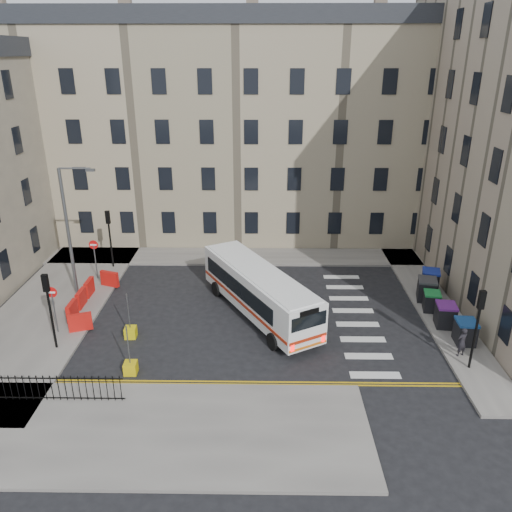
{
  "coord_description": "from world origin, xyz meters",
  "views": [
    {
      "loc": [
        -1.4,
        -25.88,
        14.23
      ],
      "look_at": [
        -1.78,
        1.59,
        3.0
      ],
      "focal_mm": 35.0,
      "sensor_mm": 36.0,
      "label": 1
    }
  ],
  "objects_px": {
    "wheelie_bin_c": "(431,301)",
    "bollard_yellow": "(131,332)",
    "bollard_chevron": "(131,368)",
    "streetlamp": "(68,232)",
    "bus": "(259,290)",
    "wheelie_bin_b": "(445,315)",
    "wheelie_bin_e": "(430,280)",
    "wheelie_bin_d": "(427,289)",
    "wheelie_bin_a": "(465,332)",
    "pedestrian": "(462,342)"
  },
  "relations": [
    {
      "from": "wheelie_bin_a",
      "to": "pedestrian",
      "type": "bearing_deg",
      "value": -114.22
    },
    {
      "from": "wheelie_bin_a",
      "to": "wheelie_bin_d",
      "type": "relative_size",
      "value": 0.87
    },
    {
      "from": "bollard_yellow",
      "to": "wheelie_bin_b",
      "type": "bearing_deg",
      "value": 4.06
    },
    {
      "from": "streetlamp",
      "to": "wheelie_bin_e",
      "type": "height_order",
      "value": "streetlamp"
    },
    {
      "from": "bus",
      "to": "bollard_yellow",
      "type": "relative_size",
      "value": 16.62
    },
    {
      "from": "wheelie_bin_d",
      "to": "pedestrian",
      "type": "distance_m",
      "value": 6.1
    },
    {
      "from": "bollard_chevron",
      "to": "streetlamp",
      "type": "bearing_deg",
      "value": 123.74
    },
    {
      "from": "wheelie_bin_a",
      "to": "pedestrian",
      "type": "relative_size",
      "value": 0.83
    },
    {
      "from": "bollard_chevron",
      "to": "bollard_yellow",
      "type": "bearing_deg",
      "value": 103.95
    },
    {
      "from": "bus",
      "to": "wheelie_bin_c",
      "type": "distance_m",
      "value": 10.17
    },
    {
      "from": "wheelie_bin_a",
      "to": "wheelie_bin_b",
      "type": "bearing_deg",
      "value": 107.9
    },
    {
      "from": "streetlamp",
      "to": "wheelie_bin_e",
      "type": "bearing_deg",
      "value": 2.51
    },
    {
      "from": "wheelie_bin_d",
      "to": "wheelie_bin_e",
      "type": "height_order",
      "value": "wheelie_bin_d"
    },
    {
      "from": "pedestrian",
      "to": "bollard_chevron",
      "type": "bearing_deg",
      "value": -17.66
    },
    {
      "from": "wheelie_bin_c",
      "to": "wheelie_bin_e",
      "type": "relative_size",
      "value": 0.83
    },
    {
      "from": "wheelie_bin_e",
      "to": "bollard_chevron",
      "type": "distance_m",
      "value": 19.17
    },
    {
      "from": "wheelie_bin_a",
      "to": "wheelie_bin_c",
      "type": "relative_size",
      "value": 1.06
    },
    {
      "from": "wheelie_bin_e",
      "to": "bollard_yellow",
      "type": "relative_size",
      "value": 2.43
    },
    {
      "from": "wheelie_bin_c",
      "to": "bollard_yellow",
      "type": "bearing_deg",
      "value": -158.7
    },
    {
      "from": "streetlamp",
      "to": "bollard_chevron",
      "type": "xyz_separation_m",
      "value": [
        5.34,
        -8.0,
        -4.04
      ]
    },
    {
      "from": "wheelie_bin_e",
      "to": "bollard_yellow",
      "type": "height_order",
      "value": "wheelie_bin_e"
    },
    {
      "from": "bus",
      "to": "pedestrian",
      "type": "bearing_deg",
      "value": -52.7
    },
    {
      "from": "wheelie_bin_b",
      "to": "wheelie_bin_a",
      "type": "bearing_deg",
      "value": -68.19
    },
    {
      "from": "wheelie_bin_c",
      "to": "bollard_chevron",
      "type": "xyz_separation_m",
      "value": [
        -16.18,
        -6.26,
        -0.43
      ]
    },
    {
      "from": "wheelie_bin_b",
      "to": "wheelie_bin_c",
      "type": "bearing_deg",
      "value": 103.75
    },
    {
      "from": "wheelie_bin_a",
      "to": "wheelie_bin_e",
      "type": "height_order",
      "value": "wheelie_bin_e"
    },
    {
      "from": "pedestrian",
      "to": "wheelie_bin_d",
      "type": "bearing_deg",
      "value": -114.0
    },
    {
      "from": "bus",
      "to": "pedestrian",
      "type": "distance_m",
      "value": 11.06
    },
    {
      "from": "wheelie_bin_b",
      "to": "wheelie_bin_e",
      "type": "bearing_deg",
      "value": 90.44
    },
    {
      "from": "wheelie_bin_d",
      "to": "wheelie_bin_b",
      "type": "bearing_deg",
      "value": -75.46
    },
    {
      "from": "wheelie_bin_a",
      "to": "pedestrian",
      "type": "height_order",
      "value": "pedestrian"
    },
    {
      "from": "bus",
      "to": "pedestrian",
      "type": "relative_size",
      "value": 6.45
    },
    {
      "from": "wheelie_bin_c",
      "to": "wheelie_bin_d",
      "type": "relative_size",
      "value": 0.82
    },
    {
      "from": "wheelie_bin_a",
      "to": "wheelie_bin_e",
      "type": "bearing_deg",
      "value": 92.55
    },
    {
      "from": "wheelie_bin_e",
      "to": "bollard_yellow",
      "type": "distance_m",
      "value": 18.64
    },
    {
      "from": "wheelie_bin_d",
      "to": "streetlamp",
      "type": "bearing_deg",
      "value": -168.08
    },
    {
      "from": "bus",
      "to": "bollard_yellow",
      "type": "bearing_deg",
      "value": 171.57
    },
    {
      "from": "wheelie_bin_a",
      "to": "bollard_yellow",
      "type": "height_order",
      "value": "wheelie_bin_a"
    },
    {
      "from": "wheelie_bin_a",
      "to": "bollard_yellow",
      "type": "bearing_deg",
      "value": -178.17
    },
    {
      "from": "wheelie_bin_e",
      "to": "wheelie_bin_d",
      "type": "bearing_deg",
      "value": -99.93
    },
    {
      "from": "wheelie_bin_e",
      "to": "wheelie_bin_c",
      "type": "bearing_deg",
      "value": -90.04
    },
    {
      "from": "wheelie_bin_a",
      "to": "bollard_yellow",
      "type": "relative_size",
      "value": 2.13
    },
    {
      "from": "bus",
      "to": "wheelie_bin_e",
      "type": "height_order",
      "value": "bus"
    },
    {
      "from": "wheelie_bin_a",
      "to": "wheelie_bin_b",
      "type": "height_order",
      "value": "wheelie_bin_b"
    },
    {
      "from": "bus",
      "to": "wheelie_bin_b",
      "type": "relative_size",
      "value": 7.59
    },
    {
      "from": "wheelie_bin_e",
      "to": "bollard_chevron",
      "type": "bearing_deg",
      "value": -136.68
    },
    {
      "from": "pedestrian",
      "to": "bollard_yellow",
      "type": "bearing_deg",
      "value": -28.86
    },
    {
      "from": "wheelie_bin_a",
      "to": "wheelie_bin_e",
      "type": "xyz_separation_m",
      "value": [
        0.11,
        6.24,
        0.04
      ]
    },
    {
      "from": "bus",
      "to": "wheelie_bin_e",
      "type": "distance_m",
      "value": 11.34
    },
    {
      "from": "bollard_chevron",
      "to": "wheelie_bin_a",
      "type": "bearing_deg",
      "value": 9.24
    }
  ]
}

